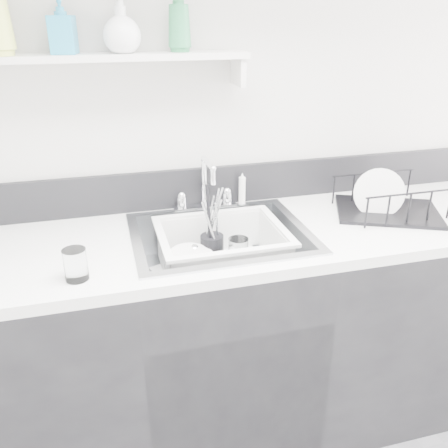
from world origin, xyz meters
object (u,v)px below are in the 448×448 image
object	(u,v)px
counter_run	(221,337)
dish_rack	(389,197)
sink	(220,256)
wash_tub	(222,251)

from	to	relation	value
counter_run	dish_rack	xyz separation A→B (m)	(0.70, 0.02, 0.53)
dish_rack	counter_run	bearing A→B (deg)	-154.50
counter_run	sink	bearing A→B (deg)	0.00
counter_run	wash_tub	world-z (taller)	wash_tub
wash_tub	counter_run	bearing A→B (deg)	-126.88
sink	wash_tub	size ratio (longest dim) A/B	1.36
sink	wash_tub	distance (m)	0.02
counter_run	wash_tub	distance (m)	0.38
wash_tub	sink	bearing A→B (deg)	-126.88
sink	dish_rack	bearing A→B (deg)	1.33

